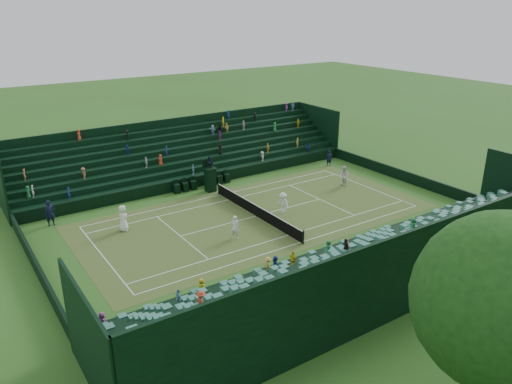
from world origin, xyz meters
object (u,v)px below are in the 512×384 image
Objects in this scene: tennis_net at (256,210)px; player_far_west at (344,176)px; umpire_chair at (210,176)px; player_near_west at (123,218)px; player_near_east at (235,227)px.

tennis_net is 6.18× the size of player_far_west.
umpire_chair is 1.68× the size of player_far_west.
umpire_chair is at bearing -105.96° from player_far_west.
tennis_net is 9.87m from player_near_west.
player_near_east is (2.41, -3.36, 0.34)m from tennis_net.
tennis_net is 3.68× the size of umpire_chair.
player_near_west is 1.12× the size of player_near_east.
player_far_west is (1.91, 19.58, -0.03)m from player_near_west.
umpire_chair reaches higher than player_near_east.
tennis_net is at bearing 1.92° from umpire_chair.
umpire_chair is at bearing -178.08° from tennis_net.
player_far_west is (5.59, 10.47, -0.41)m from umpire_chair.
player_near_west reaches higher than player_near_east.
tennis_net is at bearing -70.98° from player_far_west.
player_near_west reaches higher than player_far_west.
player_near_east is at bearing -114.91° from player_near_west.
player_near_east is at bearing -62.85° from player_far_west.
player_far_west is (-1.23, 10.24, 0.42)m from tennis_net.
player_far_west is at bearing -77.58° from player_near_west.
player_near_east is 0.92× the size of player_far_west.
player_far_west is at bearing 61.89° from umpire_chair.
umpire_chair is 11.88m from player_far_west.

